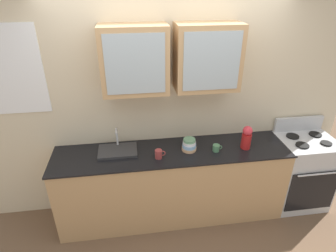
{
  "coord_description": "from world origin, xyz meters",
  "views": [
    {
      "loc": [
        -0.43,
        -2.58,
        2.62
      ],
      "look_at": [
        -0.05,
        0.0,
        1.24
      ],
      "focal_mm": 30.05,
      "sensor_mm": 36.0,
      "label": 1
    }
  ],
  "objects_px": {
    "sink_faucet": "(118,150)",
    "vase": "(247,137)",
    "cup_near_bowls": "(216,148)",
    "stove_range": "(300,171)",
    "bowl_stack": "(189,145)",
    "cup_near_sink": "(159,154)"
  },
  "relations": [
    {
      "from": "sink_faucet",
      "to": "cup_near_sink",
      "type": "xyz_separation_m",
      "value": [
        0.43,
        -0.18,
        0.03
      ]
    },
    {
      "from": "cup_near_sink",
      "to": "cup_near_bowls",
      "type": "distance_m",
      "value": 0.64
    },
    {
      "from": "bowl_stack",
      "to": "vase",
      "type": "relative_size",
      "value": 0.59
    },
    {
      "from": "sink_faucet",
      "to": "cup_near_bowls",
      "type": "height_order",
      "value": "sink_faucet"
    },
    {
      "from": "sink_faucet",
      "to": "bowl_stack",
      "type": "relative_size",
      "value": 2.6
    },
    {
      "from": "bowl_stack",
      "to": "vase",
      "type": "xyz_separation_m",
      "value": [
        0.64,
        -0.05,
        0.07
      ]
    },
    {
      "from": "stove_range",
      "to": "vase",
      "type": "xyz_separation_m",
      "value": [
        -0.81,
        -0.05,
        0.59
      ]
    },
    {
      "from": "sink_faucet",
      "to": "cup_near_sink",
      "type": "height_order",
      "value": "sink_faucet"
    },
    {
      "from": "bowl_stack",
      "to": "cup_near_bowls",
      "type": "height_order",
      "value": "bowl_stack"
    },
    {
      "from": "sink_faucet",
      "to": "vase",
      "type": "height_order",
      "value": "vase"
    },
    {
      "from": "stove_range",
      "to": "sink_faucet",
      "type": "distance_m",
      "value": 2.28
    },
    {
      "from": "stove_range",
      "to": "bowl_stack",
      "type": "xyz_separation_m",
      "value": [
        -1.44,
        0.0,
        0.52
      ]
    },
    {
      "from": "vase",
      "to": "cup_near_bowls",
      "type": "distance_m",
      "value": 0.36
    },
    {
      "from": "sink_faucet",
      "to": "cup_near_sink",
      "type": "distance_m",
      "value": 0.47
    },
    {
      "from": "vase",
      "to": "cup_near_sink",
      "type": "relative_size",
      "value": 2.41
    },
    {
      "from": "cup_near_sink",
      "to": "stove_range",
      "type": "bearing_deg",
      "value": 3.41
    },
    {
      "from": "cup_near_sink",
      "to": "sink_faucet",
      "type": "bearing_deg",
      "value": 157.4
    },
    {
      "from": "sink_faucet",
      "to": "vase",
      "type": "distance_m",
      "value": 1.43
    },
    {
      "from": "sink_faucet",
      "to": "vase",
      "type": "relative_size",
      "value": 1.55
    },
    {
      "from": "sink_faucet",
      "to": "cup_near_bowls",
      "type": "xyz_separation_m",
      "value": [
        1.08,
        -0.13,
        0.02
      ]
    },
    {
      "from": "vase",
      "to": "cup_near_bowls",
      "type": "bearing_deg",
      "value": -177.64
    },
    {
      "from": "stove_range",
      "to": "bowl_stack",
      "type": "distance_m",
      "value": 1.53
    }
  ]
}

